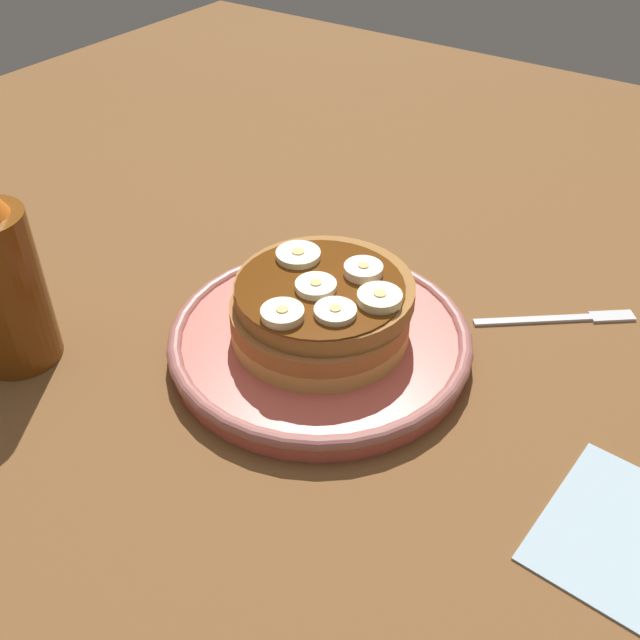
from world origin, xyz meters
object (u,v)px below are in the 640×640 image
pancake_stack (320,309)px  banana_slice_3 (298,256)px  banana_slice_0 (317,287)px  fork (565,317)px  plate (320,340)px  banana_slice_5 (288,317)px  banana_slice_1 (380,299)px  banana_slice_4 (363,271)px  banana_slice_2 (335,312)px

pancake_stack → banana_slice_3: 4.45cm
banana_slice_0 → fork: bearing=-43.3°
plate → banana_slice_5: banana_slice_5 is taller
banana_slice_1 → fork: banana_slice_1 is taller
fork → banana_slice_4: bearing=132.6°
banana_slice_1 → fork: 17.52cm
fork → banana_slice_2: bearing=145.4°
banana_slice_1 → plate: bearing=99.6°
banana_slice_1 → banana_slice_2: (-2.89, 1.72, -0.10)cm
banana_slice_3 → banana_slice_0: bearing=-126.1°
banana_slice_3 → banana_slice_4: (0.94, -5.11, 0.10)cm
plate → banana_slice_0: banana_slice_0 is taller
banana_slice_1 → fork: (13.41, -9.51, -6.06)cm
plate → banana_slice_0: size_ratio=7.72×
plate → banana_slice_2: size_ratio=7.81×
banana_slice_1 → banana_slice_5: 6.53cm
banana_slice_4 → fork: banana_slice_4 is taller
banana_slice_0 → banana_slice_3: 4.31cm
banana_slice_2 → fork: bearing=-34.6°
fork → banana_slice_1: bearing=144.7°
banana_slice_4 → fork: 17.63cm
plate → banana_slice_1: size_ratio=7.27×
pancake_stack → banana_slice_0: size_ratio=4.72×
banana_slice_5 → banana_slice_0: bearing=4.7°
banana_slice_1 → banana_slice_3: size_ratio=0.93×
plate → banana_slice_1: bearing=-80.4°
banana_slice_1 → banana_slice_4: 3.48cm
banana_slice_1 → banana_slice_5: bearing=142.4°
banana_slice_2 → banana_slice_4: (5.11, 0.96, 0.12)cm
banana_slice_2 → plate: bearing=51.7°
banana_slice_1 → banana_slice_4: size_ratio=1.10×
banana_slice_1 → banana_slice_3: (1.28, 7.79, -0.07)cm
pancake_stack → banana_slice_4: bearing=-33.4°
pancake_stack → banana_slice_1: (0.57, -4.52, 2.46)cm
banana_slice_1 → banana_slice_0: bearing=106.4°
banana_slice_0 → banana_slice_5: bearing=-175.3°
banana_slice_0 → banana_slice_4: bearing=-25.0°
banana_slice_0 → banana_slice_3: same height
banana_slice_3 → banana_slice_5: banana_slice_5 is taller
banana_slice_2 → banana_slice_3: bearing=55.6°
banana_slice_2 → fork: (16.30, -11.23, -5.97)cm
plate → banana_slice_0: (-0.52, -0.12, 5.17)cm
banana_slice_1 → banana_slice_4: bearing=50.4°
banana_slice_0 → banana_slice_3: (2.54, 3.48, -0.01)cm
banana_slice_0 → banana_slice_1: size_ratio=0.94×
plate → pancake_stack: 2.78cm
banana_slice_4 → banana_slice_5: same height
banana_slice_0 → banana_slice_3: bearing=53.9°
plate → banana_slice_3: bearing=58.9°
plate → fork: plate is taller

